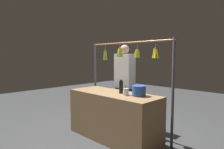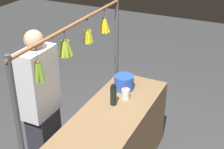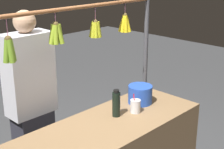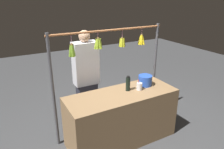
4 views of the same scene
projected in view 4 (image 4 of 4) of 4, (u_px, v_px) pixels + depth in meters
ground_plane at (121, 139)px, 3.42m from camera, size 12.00×12.00×0.00m
market_counter at (122, 117)px, 3.27m from camera, size 1.69×0.63×0.81m
display_rack at (110, 61)px, 3.29m from camera, size 1.89×0.12×1.73m
water_bottle at (128, 84)px, 3.19m from camera, size 0.07×0.07×0.23m
blue_bucket at (145, 80)px, 3.39m from camera, size 0.22×0.22×0.16m
drink_cup at (139, 86)px, 3.23m from camera, size 0.09×0.09×0.17m
vendor_person at (86, 82)px, 3.51m from camera, size 0.40×0.22×1.68m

